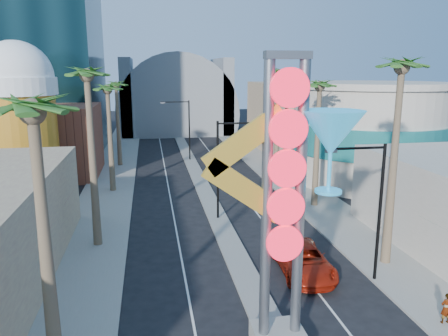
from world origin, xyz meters
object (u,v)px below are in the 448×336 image
neon_sign (304,185)px  red_pickup (303,260)px  pedestrian_b (383,224)px  pedestrian_a (446,308)px

neon_sign → red_pickup: bearing=68.3°
red_pickup → pedestrian_b: bearing=33.8°
pedestrian_b → neon_sign: bearing=74.7°
pedestrian_a → red_pickup: bearing=-53.5°
red_pickup → pedestrian_b: size_ratio=3.88×
neon_sign → pedestrian_a: 9.79m
neon_sign → red_pickup: (2.67, 6.70, -6.48)m
pedestrian_a → pedestrian_b: 11.41m
pedestrian_a → pedestrian_b: (2.97, 11.01, 0.01)m
red_pickup → pedestrian_a: bearing=-50.6°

